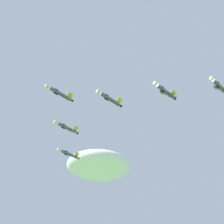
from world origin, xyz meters
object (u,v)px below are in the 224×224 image
(fighter_jet_lead, at_px, (60,94))
(fighter_jet_left_outer, at_px, (165,91))
(fighter_jet_left_wing, at_px, (110,99))
(fighter_jet_trail_slot, at_px, (220,87))
(fighter_jet_right_outer, at_px, (69,154))
(fighter_jet_right_wing, at_px, (67,128))

(fighter_jet_lead, distance_m, fighter_jet_left_outer, 50.04)
(fighter_jet_lead, xyz_separation_m, fighter_jet_left_wing, (23.74, -2.83, -3.34))
(fighter_jet_lead, height_order, fighter_jet_left_wing, fighter_jet_lead)
(fighter_jet_left_wing, relative_size, fighter_jet_left_outer, 1.00)
(fighter_jet_left_outer, distance_m, fighter_jet_trail_slot, 25.13)
(fighter_jet_left_outer, xyz_separation_m, fighter_jet_trail_slot, (24.40, -6.01, 0.12))
(fighter_jet_lead, xyz_separation_m, fighter_jet_right_outer, (5.10, 49.62, -3.73))
(fighter_jet_right_wing, bearing_deg, fighter_jet_left_outer, -163.87)
(fighter_jet_left_outer, relative_size, fighter_jet_right_outer, 1.00)
(fighter_jet_lead, distance_m, fighter_jet_right_wing, 25.68)
(fighter_jet_left_wing, height_order, fighter_jet_right_wing, fighter_jet_right_wing)
(fighter_jet_lead, relative_size, fighter_jet_right_wing, 1.00)
(fighter_jet_right_wing, bearing_deg, fighter_jet_right_outer, -40.74)
(fighter_jet_left_outer, height_order, fighter_jet_trail_slot, fighter_jet_trail_slot)
(fighter_jet_right_outer, xyz_separation_m, fighter_jet_trail_slot, (68.54, -64.53, 2.82))
(fighter_jet_left_outer, xyz_separation_m, fighter_jet_right_outer, (-44.14, 58.52, -2.71))
(fighter_jet_left_outer, bearing_deg, fighter_jet_right_wing, 16.13)
(fighter_jet_lead, height_order, fighter_jet_left_outer, fighter_jet_lead)
(fighter_jet_trail_slot, bearing_deg, fighter_jet_left_outer, 39.15)
(fighter_jet_right_wing, distance_m, fighter_jet_left_outer, 57.15)
(fighter_jet_lead, height_order, fighter_jet_right_wing, fighter_jet_lead)
(fighter_jet_left_outer, height_order, fighter_jet_right_outer, fighter_jet_left_outer)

